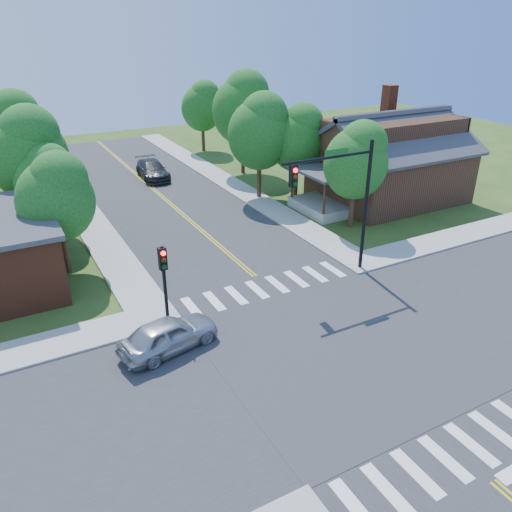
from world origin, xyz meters
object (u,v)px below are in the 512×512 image
car_silver (169,335)px  house_ne (389,156)px  car_dgrey (153,170)px  signal_pole_nw (164,270)px  signal_mast_ne (342,190)px

car_silver → house_ne: bearing=-75.1°
car_dgrey → car_silver: bearing=-102.7°
house_ne → car_silver: size_ratio=2.89×
house_ne → car_dgrey: size_ratio=2.45×
house_ne → signal_pole_nw: bearing=-157.3°
signal_pole_nw → house_ne: bearing=22.7°
signal_mast_ne → car_silver: 11.18m
signal_mast_ne → car_dgrey: size_ratio=1.35×
house_ne → car_silver: 24.06m
signal_mast_ne → car_dgrey: bearing=97.5°
signal_mast_ne → car_dgrey: (-2.95, 22.33, -4.10)m
signal_pole_nw → car_silver: bearing=-107.8°
house_ne → car_dgrey: 19.85m
signal_pole_nw → car_silver: 2.92m
car_silver → signal_pole_nw: bearing=-29.6°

